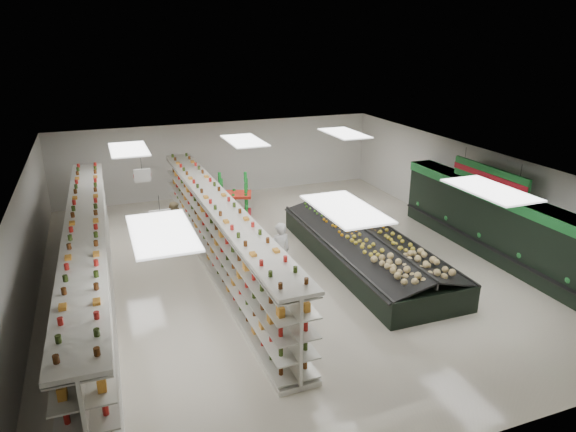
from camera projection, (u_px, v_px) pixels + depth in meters
name	position (u px, v px, depth m)	size (l,w,h in m)	color
floor	(283.00, 265.00, 15.95)	(16.00, 16.00, 0.00)	beige
ceiling	(283.00, 165.00, 14.86)	(14.00, 16.00, 0.02)	white
wall_back	(220.00, 159.00, 22.44)	(14.00, 0.02, 3.20)	silver
wall_front	(453.00, 373.00, 8.37)	(14.00, 0.02, 3.20)	silver
wall_left	(26.00, 250.00, 13.07)	(0.02, 16.00, 3.20)	silver
wall_right	(473.00, 193.00, 17.75)	(0.02, 16.00, 3.20)	silver
produce_wall_case	(491.00, 218.00, 16.39)	(0.93, 8.00, 2.20)	black
aisle_sign_near	(160.00, 218.00, 11.99)	(0.52, 0.06, 0.75)	white
aisle_sign_far	(142.00, 175.00, 15.50)	(0.52, 0.06, 0.75)	white
hortifruti_banner	(489.00, 176.00, 15.82)	(0.12, 3.20, 0.95)	#207B34
gondola_left	(90.00, 267.00, 13.46)	(1.25, 13.10, 2.27)	silver
gondola_center	(219.00, 237.00, 15.52)	(1.19, 12.62, 2.19)	silver
produce_island	(365.00, 247.00, 16.00)	(2.83, 7.54, 1.12)	black
soda_endcap	(234.00, 197.00, 19.83)	(1.56, 1.29, 1.72)	red
shopper_main	(280.00, 252.00, 14.74)	(0.65, 0.43, 1.78)	white
shopper_background	(176.00, 223.00, 17.26)	(0.75, 0.46, 1.53)	tan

